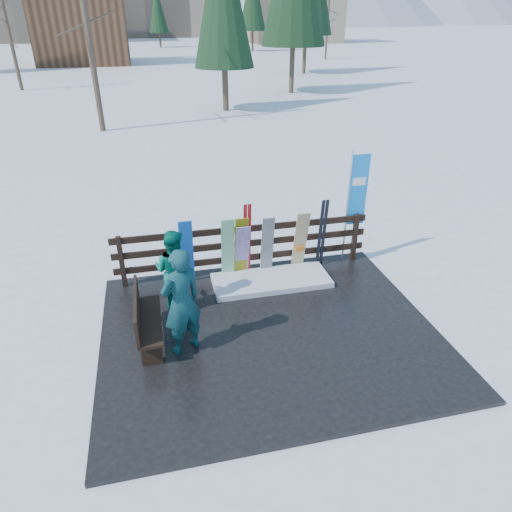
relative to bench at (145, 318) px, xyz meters
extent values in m
plane|color=white|center=(2.17, -0.14, -0.60)|extent=(700.00, 700.00, 0.00)
cube|color=black|center=(2.17, -0.14, -0.56)|extent=(6.00, 5.00, 0.08)
cube|color=black|center=(-0.43, 2.06, 0.06)|extent=(0.10, 0.10, 1.15)
cube|color=black|center=(0.87, 2.06, 0.06)|extent=(0.10, 0.10, 1.15)
cube|color=black|center=(2.17, 2.06, 0.06)|extent=(0.10, 0.10, 1.15)
cube|color=black|center=(3.47, 2.06, 0.06)|extent=(0.10, 0.10, 1.15)
cube|color=black|center=(4.77, 2.06, 0.06)|extent=(0.10, 0.10, 1.15)
cube|color=black|center=(2.17, 2.06, -0.17)|extent=(5.60, 0.05, 0.14)
cube|color=black|center=(2.17, 2.06, 0.18)|extent=(5.60, 0.05, 0.14)
cube|color=black|center=(2.17, 2.06, 0.53)|extent=(5.60, 0.05, 0.14)
cube|color=white|center=(2.64, 1.46, -0.46)|extent=(2.49, 1.00, 0.12)
cube|color=black|center=(0.07, 0.00, -0.07)|extent=(0.40, 1.50, 0.06)
cube|color=black|center=(0.07, -0.60, -0.29)|extent=(0.34, 0.06, 0.45)
cube|color=black|center=(0.07, 0.60, -0.29)|extent=(0.34, 0.06, 0.45)
cube|color=black|center=(-0.11, 0.00, 0.20)|extent=(0.05, 1.50, 0.50)
cube|color=blue|center=(0.91, 1.84, 0.23)|extent=(0.28, 0.22, 1.49)
cube|color=silver|center=(1.77, 1.84, 0.21)|extent=(0.28, 0.24, 1.44)
cube|color=#FFED0D|center=(2.06, 1.84, 0.22)|extent=(0.28, 0.33, 1.46)
cube|color=white|center=(2.09, 1.84, 0.13)|extent=(0.30, 0.38, 1.28)
cube|color=black|center=(2.64, 1.84, 0.18)|extent=(0.27, 0.24, 1.40)
cube|color=silver|center=(3.38, 1.84, 0.21)|extent=(0.29, 0.37, 1.46)
cube|color=#B2151B|center=(2.16, 1.91, 0.34)|extent=(0.07, 0.20, 1.71)
cube|color=#B2151B|center=(2.25, 1.91, 0.34)|extent=(0.07, 0.20, 1.71)
cube|color=black|center=(3.86, 1.91, 0.31)|extent=(0.08, 0.17, 1.65)
cube|color=black|center=(3.95, 1.91, 0.31)|extent=(0.08, 0.17, 1.65)
cylinder|color=silver|center=(4.54, 2.11, 0.78)|extent=(0.04, 0.04, 2.60)
cube|color=#0D86EA|center=(4.76, 2.11, 1.18)|extent=(0.42, 0.02, 1.60)
imported|color=#155D4F|center=(0.63, -0.33, 0.45)|extent=(0.83, 0.73, 1.93)
imported|color=#066D58|center=(0.60, 1.01, 0.31)|extent=(1.00, 0.94, 1.64)
cube|color=tan|center=(32.17, 94.86, 6.40)|extent=(18.00, 12.00, 14.00)
cube|color=brown|center=(-5.83, 54.86, 3.40)|extent=(10.00, 8.00, 8.00)
cone|color=black|center=(5.17, 21.86, 4.30)|extent=(3.53, 3.53, 9.80)
cylinder|color=#382B1E|center=(-8.83, 33.86, 3.65)|extent=(0.28, 0.28, 8.49)
cylinder|color=#382B1E|center=(24.17, 54.86, 4.75)|extent=(0.28, 0.28, 10.69)
cone|color=black|center=(-3.83, 59.86, 6.09)|extent=(4.81, 4.81, 13.36)
cone|color=black|center=(18.17, 71.86, 5.31)|extent=(4.25, 4.25, 11.81)
cone|color=black|center=(4.17, 84.86, 4.12)|extent=(3.40, 3.40, 9.44)
camera|label=1|loc=(0.40, -6.65, 4.59)|focal=32.00mm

